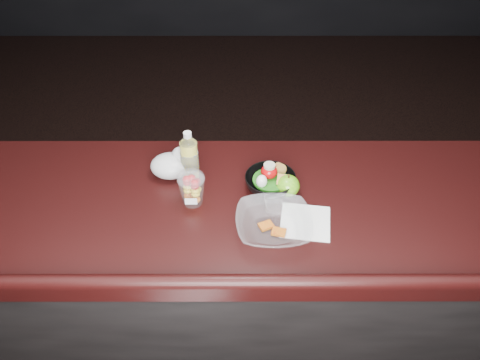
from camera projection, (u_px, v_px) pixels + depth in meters
name	position (u px, v px, depth m)	size (l,w,h in m)	color
counter	(241.00, 291.00, 1.94)	(4.06, 0.71, 1.02)	black
lemonade_bottle	(190.00, 159.00, 1.66)	(0.06, 0.06, 0.19)	yellow
fruit_cup	(192.00, 187.00, 1.56)	(0.09, 0.09, 0.13)	white
green_apple	(288.00, 186.00, 1.61)	(0.08, 0.08, 0.09)	#2C790E
plastic_bag	(172.00, 164.00, 1.69)	(0.15, 0.12, 0.11)	silver
snack_bowl	(270.00, 181.00, 1.64)	(0.23, 0.23, 0.10)	black
takeout_bowl	(273.00, 225.00, 1.48)	(0.25, 0.25, 0.06)	silver
paper_napkin	(305.00, 222.00, 1.53)	(0.16, 0.16, 0.00)	white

